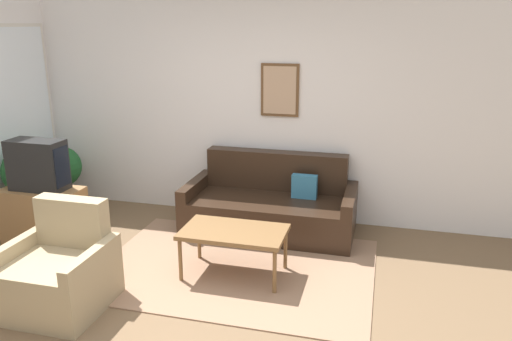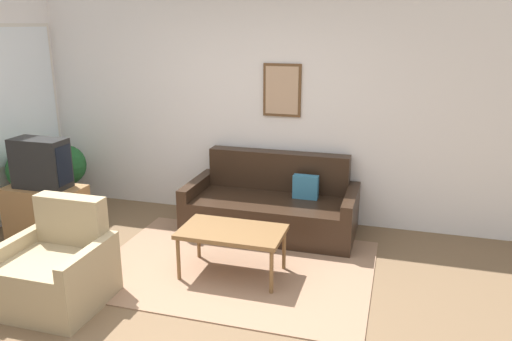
{
  "view_description": "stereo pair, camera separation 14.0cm",
  "coord_description": "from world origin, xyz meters",
  "px_view_note": "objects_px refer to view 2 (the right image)",
  "views": [
    {
      "loc": [
        1.6,
        -3.21,
        2.28
      ],
      "look_at": [
        0.37,
        1.47,
        0.85
      ],
      "focal_mm": 35.0,
      "sensor_mm": 36.0,
      "label": 1
    },
    {
      "loc": [
        1.73,
        -3.18,
        2.28
      ],
      "look_at": [
        0.37,
        1.47,
        0.85
      ],
      "focal_mm": 35.0,
      "sensor_mm": 36.0,
      "label": 2
    }
  ],
  "objects_px": {
    "tv": "(41,163)",
    "armchair": "(57,271)",
    "coffee_table": "(232,234)",
    "couch": "(272,206)",
    "potted_plant_tall": "(35,173)"
  },
  "relations": [
    {
      "from": "tv",
      "to": "armchair",
      "type": "relative_size",
      "value": 0.67
    },
    {
      "from": "tv",
      "to": "armchair",
      "type": "xyz_separation_m",
      "value": [
        0.9,
        -1.03,
        -0.59
      ]
    },
    {
      "from": "coffee_table",
      "to": "tv",
      "type": "relative_size",
      "value": 1.66
    },
    {
      "from": "armchair",
      "to": "couch",
      "type": "bearing_deg",
      "value": 52.37
    },
    {
      "from": "coffee_table",
      "to": "potted_plant_tall",
      "type": "bearing_deg",
      "value": 167.08
    },
    {
      "from": "potted_plant_tall",
      "to": "tv",
      "type": "bearing_deg",
      "value": -42.81
    },
    {
      "from": "armchair",
      "to": "potted_plant_tall",
      "type": "distance_m",
      "value": 2.04
    },
    {
      "from": "coffee_table",
      "to": "armchair",
      "type": "xyz_separation_m",
      "value": [
        -1.26,
        -0.86,
        -0.13
      ]
    },
    {
      "from": "armchair",
      "to": "potted_plant_tall",
      "type": "height_order",
      "value": "potted_plant_tall"
    },
    {
      "from": "coffee_table",
      "to": "tv",
      "type": "bearing_deg",
      "value": 175.64
    },
    {
      "from": "couch",
      "to": "potted_plant_tall",
      "type": "bearing_deg",
      "value": -168.88
    },
    {
      "from": "tv",
      "to": "coffee_table",
      "type": "bearing_deg",
      "value": -4.36
    },
    {
      "from": "tv",
      "to": "armchair",
      "type": "bearing_deg",
      "value": -48.78
    },
    {
      "from": "coffee_table",
      "to": "couch",
      "type": "bearing_deg",
      "value": 85.52
    },
    {
      "from": "couch",
      "to": "tv",
      "type": "relative_size",
      "value": 3.26
    }
  ]
}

